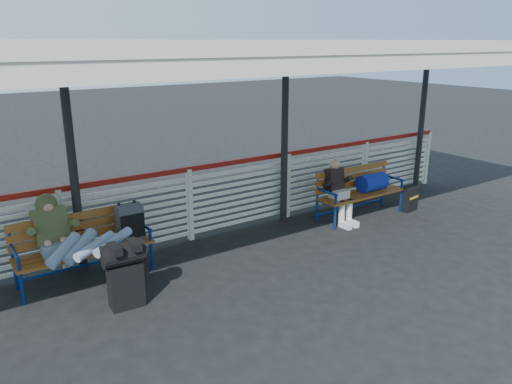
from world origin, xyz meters
TOP-DOWN VIEW (x-y plane):
  - ground at (0.00, 0.00)m, footprint 60.00×60.00m
  - fence at (0.00, 1.90)m, footprint 12.08×0.08m
  - canopy at (-0.00, 0.87)m, footprint 12.60×3.60m
  - luggage_stack at (-1.65, 0.42)m, footprint 0.52×0.32m
  - bench_left at (-1.61, 1.44)m, footprint 1.80×0.56m
  - bench_right at (3.23, 1.15)m, footprint 1.80×0.56m
  - traveler_man at (-1.99, 1.10)m, footprint 0.93×1.63m
  - companion_person at (2.57, 1.14)m, footprint 0.32×0.66m
  - suitcase_side at (4.17, 0.84)m, footprint 0.37×0.26m

SIDE VIEW (x-z plane):
  - ground at x=0.00m, z-range 0.00..0.00m
  - suitcase_side at x=4.17m, z-range 0.00..0.48m
  - luggage_stack at x=-1.65m, z-range 0.04..0.88m
  - bench_right at x=3.23m, z-range 0.13..1.05m
  - companion_person at x=2.57m, z-range 0.02..1.17m
  - bench_left at x=-1.61m, z-range 0.13..1.09m
  - fence at x=0.00m, z-range 0.04..1.28m
  - traveler_man at x=-1.99m, z-range 0.33..1.10m
  - canopy at x=0.00m, z-range 1.46..4.62m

